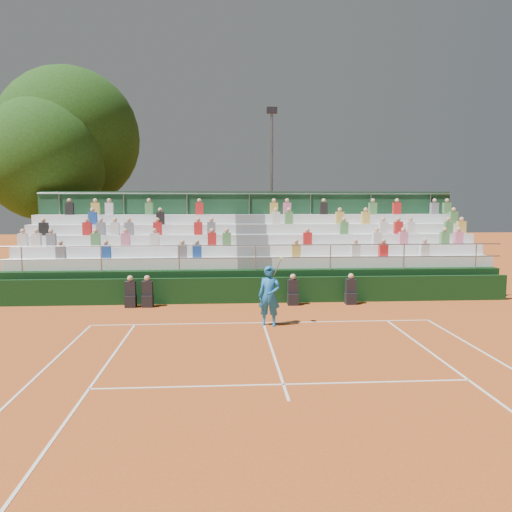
{
  "coord_description": "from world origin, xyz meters",
  "views": [
    {
      "loc": [
        -1.27,
        -15.79,
        3.93
      ],
      "look_at": [
        0.0,
        3.5,
        1.8
      ],
      "focal_mm": 35.0,
      "sensor_mm": 36.0,
      "label": 1
    }
  ],
  "objects": [
    {
      "name": "courtside_wall",
      "position": [
        0.0,
        3.2,
        0.5
      ],
      "size": [
        20.0,
        0.15,
        1.0
      ],
      "primitive_type": "cube",
      "color": "black",
      "rests_on": "ground"
    },
    {
      "name": "floodlight_mast",
      "position": [
        1.54,
        13.16,
        5.32
      ],
      "size": [
        0.6,
        0.25,
        9.25
      ],
      "color": "gray",
      "rests_on": "ground"
    },
    {
      "name": "tree_west",
      "position": [
        -10.58,
        11.39,
        6.12
      ],
      "size": [
        6.48,
        6.48,
        9.37
      ],
      "color": "#3C2216",
      "rests_on": "ground"
    },
    {
      "name": "grandstand",
      "position": [
        0.0,
        6.44,
        1.07
      ],
      "size": [
        20.0,
        5.2,
        4.4
      ],
      "color": "black",
      "rests_on": "ground"
    },
    {
      "name": "line_officials",
      "position": [
        -0.97,
        2.75,
        0.48
      ],
      "size": [
        8.72,
        0.4,
        1.19
      ],
      "color": "black",
      "rests_on": "ground"
    },
    {
      "name": "tree_east",
      "position": [
        -9.9,
        13.47,
        7.46
      ],
      "size": [
        7.82,
        7.82,
        11.38
      ],
      "color": "#3C2216",
      "rests_on": "ground"
    },
    {
      "name": "tennis_player",
      "position": [
        0.17,
        -0.36,
        0.96
      ],
      "size": [
        0.93,
        0.62,
        2.22
      ],
      "color": "#1866B6",
      "rests_on": "ground"
    },
    {
      "name": "ground",
      "position": [
        0.0,
        0.0,
        0.0
      ],
      "size": [
        90.0,
        90.0,
        0.0
      ],
      "primitive_type": "plane",
      "color": "#B3511D",
      "rests_on": "ground"
    }
  ]
}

